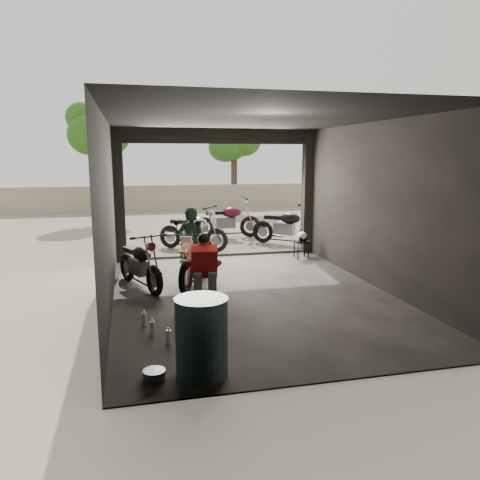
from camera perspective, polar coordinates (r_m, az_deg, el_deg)
name	(u,v)px	position (r m, az deg, el deg)	size (l,w,h in m)	color
ground	(252,295)	(8.75, 1.46, -6.74)	(80.00, 80.00, 0.00)	#7A6D56
garage	(245,223)	(8.99, 0.61, 2.08)	(7.00, 7.13, 3.20)	#2D2B28
boundary_wall	(176,198)	(22.27, -7.79, 5.14)	(18.00, 0.30, 1.20)	gray
tree_left	(105,120)	(20.65, -16.16, 13.84)	(2.20, 2.20, 5.60)	#382B1E
tree_right	(234,134)	(22.65, -0.73, 12.80)	(2.20, 2.20, 5.00)	#382B1E
main_bike	(195,257)	(9.29, -5.55, -2.14)	(0.70, 1.71, 1.14)	white
left_bike	(140,260)	(9.27, -12.14, -2.44)	(0.68, 1.64, 1.11)	black
outside_bike_a	(193,228)	(12.79, -5.78, 1.46)	(0.74, 1.80, 1.22)	black
outside_bike_b	(227,218)	(14.65, -1.58, 2.73)	(0.77, 1.88, 1.27)	#491124
outside_bike_c	(286,224)	(13.52, 5.60, 1.99)	(0.76, 1.84, 1.24)	black
rider	(192,245)	(9.51, -5.91, -0.61)	(0.56, 0.37, 1.55)	black
mechanic	(205,271)	(8.14, -4.31, -3.78)	(0.60, 0.81, 1.17)	red
stool	(301,244)	(11.78, 7.50, -0.44)	(0.33, 0.33, 0.46)	black
helmet	(302,236)	(11.78, 7.57, 0.48)	(0.24, 0.25, 0.23)	white
oil_drum	(202,338)	(5.55, -4.70, -11.85)	(0.61, 0.61, 0.94)	#467176
sign_post	(327,190)	(13.81, 10.62, 5.98)	(0.78, 0.08, 2.33)	black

